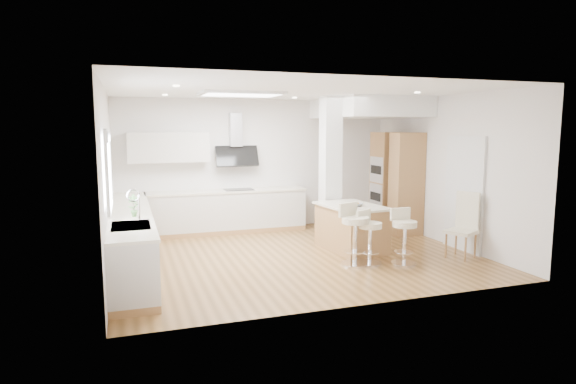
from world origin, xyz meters
name	(u,v)px	position (x,y,z in m)	size (l,w,h in m)	color
ground	(296,255)	(0.00, 0.00, 0.00)	(6.00, 6.00, 0.00)	olive
ceiling	(296,255)	(0.00, 0.00, 0.00)	(6.00, 5.00, 0.02)	white
wall_back	(258,164)	(0.00, 2.50, 1.40)	(6.00, 0.04, 2.80)	silver
wall_left	(108,181)	(-3.00, 0.00, 1.40)	(0.04, 5.00, 2.80)	silver
wall_right	(445,170)	(3.00, 0.00, 1.40)	(0.04, 5.00, 2.80)	silver
skylight	(241,94)	(-0.79, 0.60, 2.77)	(4.10, 2.10, 0.06)	silver
window_left	(108,166)	(-2.96, -0.90, 1.69)	(0.06, 1.28, 1.07)	white
doorway_right	(464,195)	(2.97, -0.60, 1.00)	(0.05, 1.00, 2.10)	#433B34
counter_left	(131,238)	(-2.70, 0.23, 0.46)	(0.63, 4.50, 1.35)	#A97A48
counter_back	(219,200)	(-0.91, 2.22, 0.70)	(3.62, 0.63, 2.50)	#A97A48
pillar	(330,169)	(1.05, 0.95, 1.40)	(0.35, 0.35, 2.80)	silver
soffit	(369,108)	(2.10, 1.40, 2.60)	(1.78, 2.20, 0.40)	white
oven_column	(395,182)	(2.68, 1.23, 1.05)	(0.63, 1.21, 2.10)	#A97A48
peninsula	(351,227)	(1.08, 0.05, 0.41)	(1.03, 1.44, 0.88)	#A97A48
bar_stool_a	(354,231)	(0.69, -0.83, 0.56)	(0.57, 0.57, 1.00)	white
bar_stool_b	(369,234)	(0.94, -0.87, 0.49)	(0.52, 0.52, 0.87)	white
bar_stool_c	(404,233)	(1.47, -1.06, 0.51)	(0.42, 0.42, 0.90)	white
dining_chair	(464,223)	(2.68, -1.01, 0.60)	(0.58, 0.58, 1.12)	beige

